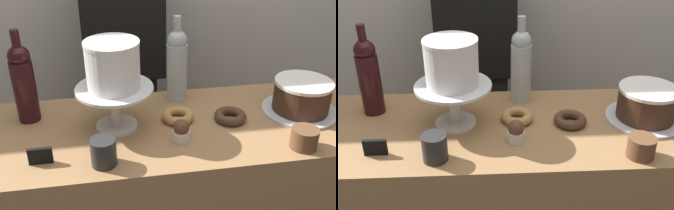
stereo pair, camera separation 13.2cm
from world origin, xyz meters
TOP-DOWN VIEW (x-y plane):
  - cake_stand_pedestal at (-0.17, 0.02)m, footprint 0.25×0.25m
  - white_layer_cake at (-0.17, 0.02)m, footprint 0.18×0.18m
  - silver_serving_platter at (0.49, 0.02)m, footprint 0.27×0.27m
  - chocolate_round_cake at (0.49, 0.02)m, footprint 0.20×0.20m
  - wine_bottle_clear at (0.07, 0.19)m, footprint 0.08×0.08m
  - wine_bottle_dark_red at (-0.47, 0.12)m, footprint 0.08×0.08m
  - cupcake_chocolate at (0.03, -0.10)m, footprint 0.06×0.06m
  - donut_maple at (0.04, 0.03)m, footprint 0.11×0.11m
  - donut_chocolate at (0.22, 0.00)m, footprint 0.11×0.11m
  - cookie_stack at (0.40, -0.20)m, footprint 0.08×0.08m
  - price_sign_chalkboard at (-0.40, -0.15)m, footprint 0.07×0.01m
  - coffee_cup_ceramic at (-0.22, -0.18)m, footprint 0.08×0.08m
  - barista_figure at (-0.10, 0.60)m, footprint 0.36×0.22m

SIDE VIEW (x-z plane):
  - barista_figure at x=-0.10m, z-range 0.04..1.64m
  - silver_serving_platter at x=0.49m, z-range 0.90..0.91m
  - donut_maple at x=0.04m, z-range 0.90..0.93m
  - donut_chocolate at x=0.22m, z-range 0.90..0.93m
  - price_sign_chalkboard at x=-0.40m, z-range 0.90..0.95m
  - cookie_stack at x=0.40m, z-range 0.90..0.97m
  - cupcake_chocolate at x=0.03m, z-range 0.90..0.97m
  - coffee_cup_ceramic at x=-0.22m, z-range 0.90..0.98m
  - chocolate_round_cake at x=0.49m, z-range 0.91..1.02m
  - cake_stand_pedestal at x=-0.17m, z-range 0.93..1.08m
  - wine_bottle_clear at x=0.07m, z-range 0.88..1.21m
  - wine_bottle_dark_red at x=-0.47m, z-range 0.88..1.21m
  - white_layer_cake at x=-0.17m, z-range 1.05..1.20m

